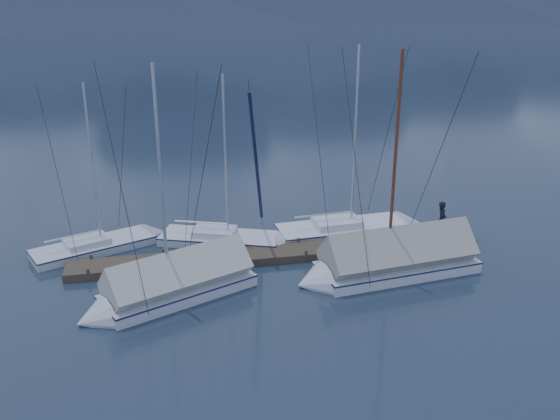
% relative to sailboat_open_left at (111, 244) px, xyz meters
% --- Properties ---
extents(ground, '(1000.00, 1000.00, 0.00)m').
position_rel_sailboat_open_left_xyz_m(ground, '(7.33, -4.63, -0.14)').
color(ground, '#162231').
rests_on(ground, ground).
extents(dock, '(18.00, 1.50, 0.54)m').
position_rel_sailboat_open_left_xyz_m(dock, '(7.33, -2.63, -0.03)').
color(dock, '#382D23').
rests_on(dock, ground).
extents(mooring_posts, '(15.12, 1.52, 0.35)m').
position_rel_sailboat_open_left_xyz_m(mooring_posts, '(6.83, -2.63, 0.21)').
color(mooring_posts, '#382D23').
rests_on(mooring_posts, ground).
extents(sailboat_open_left, '(6.38, 4.08, 8.20)m').
position_rel_sailboat_open_left_xyz_m(sailboat_open_left, '(0.00, 0.00, 0.00)').
color(sailboat_open_left, silver).
rests_on(sailboat_open_left, ground).
extents(sailboat_open_mid, '(6.64, 3.94, 8.49)m').
position_rel_sailboat_open_left_xyz_m(sailboat_open_mid, '(5.71, -0.82, 0.01)').
color(sailboat_open_mid, silver).
rests_on(sailboat_open_mid, ground).
extents(sailboat_open_right, '(7.46, 3.14, 9.69)m').
position_rel_sailboat_open_left_xyz_m(sailboat_open_right, '(11.75, -0.56, 0.03)').
color(sailboat_open_right, silver).
rests_on(sailboat_open_right, ground).
extents(sailboat_covered_near, '(7.95, 3.53, 10.02)m').
position_rel_sailboat_open_left_xyz_m(sailboat_covered_near, '(11.18, -5.16, 0.36)').
color(sailboat_covered_near, silver).
rests_on(sailboat_covered_near, ground).
extents(sailboat_covered_far, '(7.09, 4.70, 9.63)m').
position_rel_sailboat_open_left_xyz_m(sailboat_covered_far, '(2.35, -5.54, 0.33)').
color(sailboat_covered_far, silver).
rests_on(sailboat_covered_far, ground).
extents(person, '(0.59, 0.73, 1.74)m').
position_rel_sailboat_open_left_xyz_m(person, '(14.83, -2.70, 1.06)').
color(person, black).
rests_on(person, dock).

